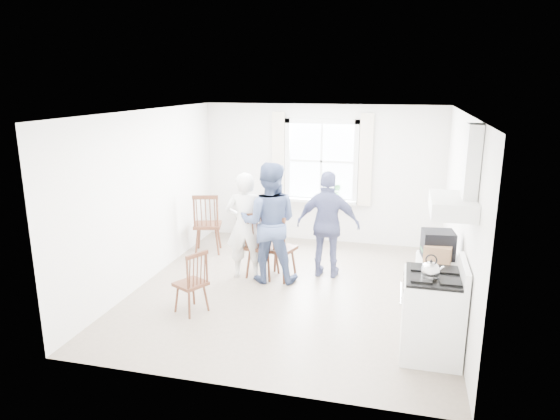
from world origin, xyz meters
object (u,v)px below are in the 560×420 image
Objects in this scene: windsor_chair_c at (195,276)px; windsor_chair_b at (259,239)px; low_cabinet at (435,293)px; person_right at (328,225)px; stereo_stack at (438,244)px; windsor_chair_a at (206,218)px; person_left at (245,226)px; person_mid at (269,223)px; gas_stove at (432,314)px.

windsor_chair_b is at bearing 71.07° from windsor_chair_c.
low_cabinet is 0.53× the size of person_right.
stereo_stack reaches higher than windsor_chair_b.
person_left is at bearing -40.83° from windsor_chair_a.
low_cabinet is at bearing 149.79° from person_mid.
low_cabinet is at bearing 7.61° from windsor_chair_c.
stereo_stack is 0.38× the size of windsor_chair_b.
person_left is (0.25, 1.39, 0.31)m from windsor_chair_c.
person_left reaches higher than windsor_chair_a.
windsor_chair_b is at bearing 146.09° from gas_stove.
windsor_chair_a reaches higher than low_cabinet.
gas_stove is at bearing 136.17° from person_mid.
stereo_stack is (-0.02, 0.05, 0.62)m from low_cabinet.
windsor_chair_a is 2.30m from person_right.
windsor_chair_b is at bearing 159.12° from low_cabinet.
person_mid is at bearing 159.13° from stereo_stack.
person_mid is at bearing 25.48° from person_right.
windsor_chair_c is at bearing -108.93° from windsor_chair_b.
person_right is at bearing -174.87° from person_left.
person_right is (1.23, 0.36, 0.00)m from person_left.
windsor_chair_c is 0.52× the size of person_right.
windsor_chair_c is 1.56m from person_mid.
person_right is (-1.49, 2.05, 0.36)m from gas_stove.
low_cabinet is 1.03× the size of windsor_chair_c.
person_left is at bearing 79.98° from windsor_chair_c.
person_left is at bearing 148.25° from gas_stove.
windsor_chair_b is at bearing 21.17° from person_right.
person_left is at bearing 161.42° from stereo_stack.
windsor_chair_a is 0.66× the size of person_right.
windsor_chair_a is 1.03× the size of windsor_chair_b.
gas_stove is 0.61× the size of person_mid.
windsor_chair_c is at bearing -71.54° from windsor_chair_a.
stereo_stack is at bearing 150.76° from person_mid.
gas_stove reaches higher than windsor_chair_b.
gas_stove is at bearing -33.91° from windsor_chair_b.
person_left is at bearing -11.83° from person_mid.
windsor_chair_a reaches higher than windsor_chair_b.
person_left is (-0.23, 0.01, 0.19)m from windsor_chair_b.
person_mid is at bearing 165.27° from person_left.
person_mid is (0.39, -0.02, 0.08)m from person_left.
gas_stove reaches higher than low_cabinet.
stereo_stack is at bearing -19.95° from windsor_chair_b.
person_mid reaches higher than windsor_chair_b.
person_left reaches higher than windsor_chair_c.
gas_stove is 1.04× the size of windsor_chair_b.
stereo_stack is at bearing -25.45° from windsor_chair_a.
low_cabinet is at bearing -73.35° from stereo_stack.
stereo_stack is 0.24× the size of person_left.
windsor_chair_b is 0.64× the size of person_right.
person_left reaches higher than gas_stove.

